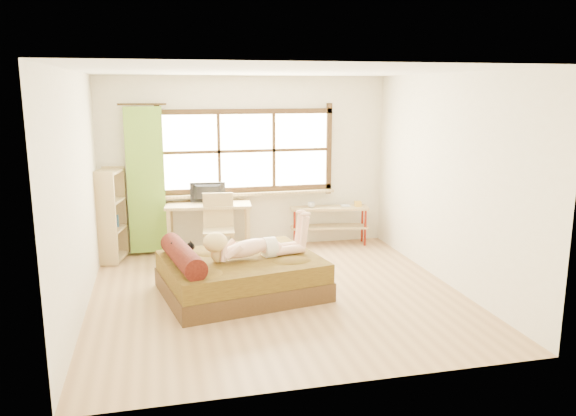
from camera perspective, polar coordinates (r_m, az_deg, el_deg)
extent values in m
plane|color=#9E754C|center=(7.05, -1.12, -8.75)|extent=(4.50, 4.50, 0.00)
plane|color=white|center=(6.60, -1.22, 13.76)|extent=(4.50, 4.50, 0.00)
plane|color=silver|center=(8.88, -4.23, 4.53)|extent=(4.50, 0.00, 4.50)
plane|color=silver|center=(4.56, 4.77, -2.57)|extent=(4.50, 0.00, 4.50)
plane|color=silver|center=(6.61, -20.63, 1.23)|extent=(0.00, 4.50, 4.50)
plane|color=silver|center=(7.49, 15.94, 2.72)|extent=(0.00, 4.50, 4.50)
cube|color=#FFEDBF|center=(8.85, -4.24, 5.81)|extent=(2.60, 0.01, 1.30)
cube|color=tan|center=(8.88, -4.10, 1.46)|extent=(2.80, 0.16, 0.04)
cube|color=#5C9729|center=(8.68, -14.24, 2.70)|extent=(0.55, 0.10, 2.20)
cube|color=black|center=(7.07, -4.73, -7.73)|extent=(2.11, 1.81, 0.23)
cube|color=#3D290D|center=(6.99, -4.76, -5.93)|extent=(2.06, 1.77, 0.23)
cylinder|color=black|center=(6.73, -10.65, -4.78)|extent=(0.49, 1.29, 0.26)
cube|color=tan|center=(8.60, -8.10, 0.33)|extent=(1.33, 0.72, 0.04)
cube|color=tan|center=(8.49, -11.99, -2.69)|extent=(0.06, 0.06, 0.77)
cube|color=tan|center=(8.47, -4.08, -2.49)|extent=(0.06, 0.06, 0.77)
cube|color=tan|center=(8.95, -11.75, -1.94)|extent=(0.06, 0.06, 0.77)
cube|color=tan|center=(8.93, -4.24, -1.75)|extent=(0.06, 0.06, 0.77)
imported|color=black|center=(8.62, -8.16, 1.53)|extent=(0.54, 0.13, 0.31)
cube|color=tan|center=(8.24, -7.05, -2.35)|extent=(0.49, 0.49, 0.04)
cube|color=tan|center=(8.38, -7.10, -0.18)|extent=(0.45, 0.09, 0.51)
cube|color=tan|center=(8.13, -8.35, -4.39)|extent=(0.05, 0.05, 0.45)
cube|color=tan|center=(8.13, -5.65, -4.32)|extent=(0.05, 0.05, 0.45)
cube|color=tan|center=(8.49, -8.31, -3.67)|extent=(0.05, 0.05, 0.45)
cube|color=tan|center=(8.49, -5.72, -3.60)|extent=(0.05, 0.05, 0.45)
cube|color=tan|center=(9.13, 4.21, 0.00)|extent=(1.29, 0.52, 0.04)
cube|color=tan|center=(9.20, 4.18, -1.91)|extent=(1.29, 0.52, 0.03)
cylinder|color=maroon|center=(9.01, 0.67, -2.03)|extent=(0.04, 0.04, 0.63)
cylinder|color=maroon|center=(9.17, 7.85, -1.90)|extent=(0.04, 0.04, 0.63)
cylinder|color=maroon|center=(9.26, 0.55, -1.66)|extent=(0.04, 0.04, 0.63)
cylinder|color=maroon|center=(9.41, 7.55, -1.54)|extent=(0.04, 0.04, 0.63)
cube|color=gold|center=(9.19, 7.12, 0.42)|extent=(0.12, 0.12, 0.08)
imported|color=gray|center=(9.03, 2.40, 0.32)|extent=(0.13, 0.13, 0.09)
imported|color=gray|center=(9.19, 5.41, 0.23)|extent=(0.18, 0.22, 0.02)
cube|color=tan|center=(8.77, -17.36, -4.74)|extent=(0.45, 0.62, 0.03)
cube|color=tan|center=(8.66, -17.53, -2.05)|extent=(0.45, 0.62, 0.03)
cube|color=tan|center=(8.57, -17.71, 0.71)|extent=(0.45, 0.62, 0.03)
cube|color=tan|center=(8.50, -17.89, 3.52)|extent=(0.45, 0.62, 0.03)
cube|color=tan|center=(8.35, -18.17, -1.09)|extent=(0.33, 0.11, 1.36)
cube|color=tan|center=(8.87, -17.10, -0.28)|extent=(0.33, 0.11, 1.36)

